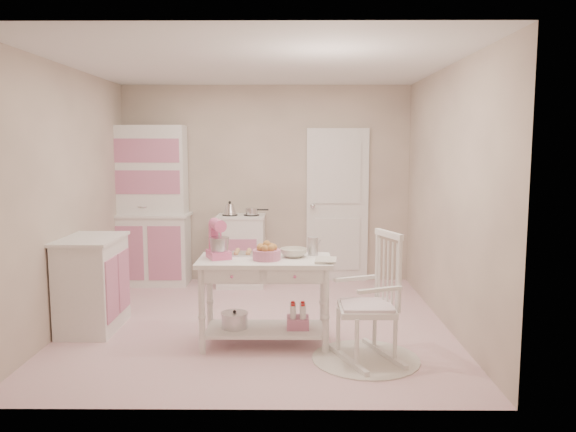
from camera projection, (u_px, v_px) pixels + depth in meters
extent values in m
plane|color=pink|center=(258.00, 323.00, 5.76)|extent=(3.80, 3.80, 0.00)
cube|color=white|center=(257.00, 64.00, 5.44)|extent=(3.80, 3.80, 0.04)
cube|color=beige|center=(266.00, 184.00, 7.48)|extent=(3.80, 0.04, 2.60)
cube|color=beige|center=(240.00, 224.00, 3.71)|extent=(3.80, 0.04, 2.60)
cube|color=beige|center=(68.00, 197.00, 5.61)|extent=(0.04, 3.80, 2.60)
cube|color=beige|center=(448.00, 197.00, 5.59)|extent=(0.04, 3.80, 2.60)
cube|color=white|center=(337.00, 205.00, 7.48)|extent=(0.82, 0.05, 2.04)
cube|color=white|center=(149.00, 205.00, 7.29)|extent=(1.06, 0.50, 2.08)
cube|color=white|center=(241.00, 250.00, 7.30)|extent=(0.62, 0.57, 0.92)
cube|color=white|center=(92.00, 283.00, 5.54)|extent=(0.54, 0.84, 0.92)
cylinder|color=white|center=(366.00, 359.00, 4.78)|extent=(0.92, 0.92, 0.01)
cube|color=white|center=(367.00, 297.00, 4.72)|extent=(0.71, 0.85, 1.10)
cube|color=white|center=(265.00, 302.00, 5.11)|extent=(1.20, 0.60, 0.80)
cube|color=pink|center=(218.00, 240.00, 5.06)|extent=(0.29, 0.34, 0.34)
cube|color=silver|center=(250.00, 254.00, 5.24)|extent=(0.34, 0.24, 0.02)
cylinder|color=#CF779C|center=(267.00, 255.00, 5.00)|extent=(0.25, 0.25, 0.09)
imported|color=beige|center=(294.00, 253.00, 5.13)|extent=(0.25, 0.25, 0.08)
cylinder|color=silver|center=(313.00, 246.00, 5.20)|extent=(0.10, 0.10, 0.17)
imported|color=beige|center=(315.00, 260.00, 4.94)|extent=(0.21, 0.27, 0.02)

